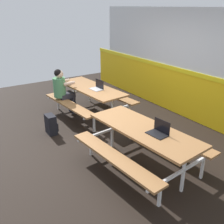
# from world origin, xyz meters

# --- Properties ---
(ground_plane) EXTENTS (10.00, 10.00, 0.02)m
(ground_plane) POSITION_xyz_m (0.00, 0.00, -0.01)
(ground_plane) COLOR black
(accent_backdrop) EXTENTS (8.00, 0.14, 2.60)m
(accent_backdrop) POSITION_xyz_m (0.00, 2.26, 1.25)
(accent_backdrop) COLOR yellow
(accent_backdrop) RESTS_ON ground
(picnic_table_left) EXTENTS (2.13, 1.72, 0.74)m
(picnic_table_left) POSITION_xyz_m (-1.25, 0.29, 0.58)
(picnic_table_left) COLOR #9E6B3D
(picnic_table_left) RESTS_ON ground
(picnic_table_right) EXTENTS (2.13, 1.72, 0.74)m
(picnic_table_right) POSITION_xyz_m (1.25, -0.08, 0.58)
(picnic_table_right) COLOR #9E6B3D
(picnic_table_right) RESTS_ON ground
(student_nearer) EXTENTS (0.39, 0.53, 1.21)m
(student_nearer) POSITION_xyz_m (-1.65, -0.31, 0.71)
(student_nearer) COLOR #2D2D38
(student_nearer) RESTS_ON ground
(laptop_silver) EXTENTS (0.34, 0.25, 0.22)m
(laptop_silver) POSITION_xyz_m (-1.03, 0.35, 0.79)
(laptop_silver) COLOR silver
(laptop_silver) RESTS_ON picnic_table_left
(laptop_dark) EXTENTS (0.34, 0.25, 0.22)m
(laptop_dark) POSITION_xyz_m (1.54, -0.01, 0.79)
(laptop_dark) COLOR black
(laptop_dark) RESTS_ON picnic_table_right
(backpack_dark) EXTENTS (0.30, 0.22, 0.44)m
(backpack_dark) POSITION_xyz_m (-0.80, -0.97, 0.22)
(backpack_dark) COLOR black
(backpack_dark) RESTS_ON ground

